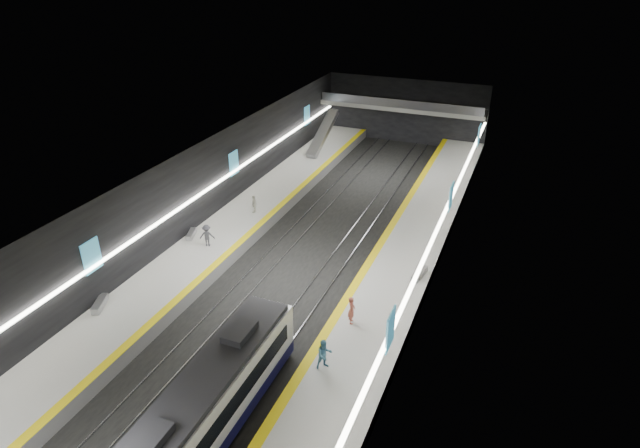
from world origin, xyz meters
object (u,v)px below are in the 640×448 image
at_px(bench_left_near, 100,304).
at_px(passenger_left_b, 207,236).
at_px(passenger_left_a, 254,204).
at_px(escalator, 323,133).
at_px(passenger_right_b, 324,354).
at_px(bench_right_far, 420,274).
at_px(bench_left_far, 191,234).
at_px(passenger_right_a, 352,310).

bearing_deg(bench_left_near, passenger_left_b, 55.05).
bearing_deg(passenger_left_a, escalator, 167.63).
bearing_deg(passenger_right_b, bench_right_far, 34.49).
bearing_deg(escalator, passenger_right_b, -68.01).
distance_m(bench_right_far, passenger_left_b, 16.75).
height_order(escalator, bench_left_near, escalator).
relative_size(escalator, bench_left_far, 4.80).
bearing_deg(passenger_right_a, passenger_left_a, 31.08).
bearing_deg(bench_right_far, escalator, 135.85).
height_order(escalator, passenger_right_a, escalator).
height_order(bench_left_near, passenger_right_b, passenger_right_b).
bearing_deg(bench_left_far, passenger_right_b, -52.35).
relative_size(bench_left_near, bench_left_far, 1.14).
bearing_deg(escalator, passenger_right_a, -65.00).
bearing_deg(bench_left_near, passenger_right_a, -6.18).
bearing_deg(passenger_left_b, bench_left_far, -44.72).
xyz_separation_m(escalator, bench_left_near, (-2.00, -34.58, -1.67)).
bearing_deg(escalator, bench_right_far, -53.93).
relative_size(passenger_right_b, passenger_left_b, 1.02).
distance_m(bench_left_near, bench_left_far, 10.50).
bearing_deg(passenger_left_a, passenger_right_a, 33.94).
xyz_separation_m(passenger_right_a, passenger_left_a, (-13.26, 11.75, -0.12)).
distance_m(escalator, passenger_right_b, 37.03).
distance_m(bench_left_far, passenger_right_a, 16.98).
height_order(passenger_left_a, passenger_left_b, passenger_left_b).
xyz_separation_m(bench_left_far, passenger_right_a, (15.94, -5.80, 0.74)).
bearing_deg(passenger_right_b, escalator, 70.82).
bearing_deg(bench_right_far, passenger_right_b, -94.56).
xyz_separation_m(escalator, passenger_left_a, (0.68, -18.14, -1.07)).
xyz_separation_m(escalator, passenger_right_b, (13.86, -34.33, -0.96)).
xyz_separation_m(bench_left_far, bench_right_far, (18.76, 1.09, 0.03)).
height_order(bench_right_far, passenger_left_a, passenger_left_a).
distance_m(passenger_right_b, passenger_left_a, 20.87).
bearing_deg(bench_right_far, passenger_right_a, -102.45).
relative_size(escalator, passenger_left_a, 4.81).
bearing_deg(bench_right_far, passenger_left_b, -163.70).
height_order(bench_left_far, passenger_right_a, passenger_right_a).
bearing_deg(escalator, passenger_left_b, -89.72).
bearing_deg(passenger_left_a, bench_right_far, 58.67).
distance_m(passenger_right_a, passenger_left_b, 14.69).
relative_size(bench_left_far, passenger_right_a, 0.88).
bearing_deg(passenger_left_b, escalator, -113.42).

